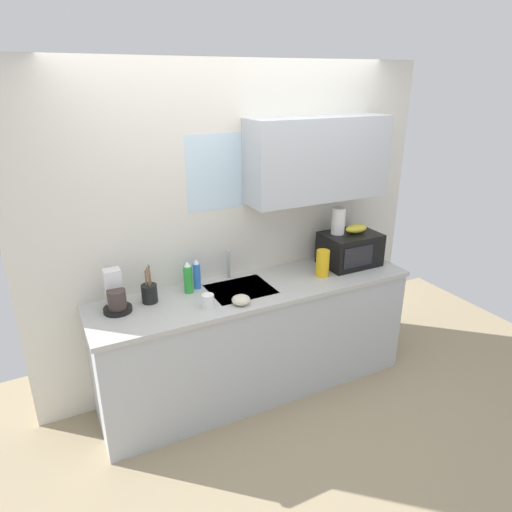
# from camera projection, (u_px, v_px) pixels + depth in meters

# --- Properties ---
(ground_plane) EXTENTS (5.65, 4.40, 0.02)m
(ground_plane) POSITION_uv_depth(u_px,v_px,m) (346.00, 498.00, 2.77)
(ground_plane) COLOR tan
(kitchen_wall_assembly) EXTENTS (3.25, 0.42, 2.50)m
(kitchen_wall_assembly) POSITION_uv_depth(u_px,v_px,m) (253.00, 214.00, 3.56)
(kitchen_wall_assembly) COLOR silver
(kitchen_wall_assembly) RESTS_ON ground
(counter_unit) EXTENTS (2.48, 0.63, 0.90)m
(counter_unit) POSITION_uv_depth(u_px,v_px,m) (256.00, 338.00, 3.59)
(counter_unit) COLOR #B2B7BC
(counter_unit) RESTS_ON ground
(sink_faucet) EXTENTS (0.03, 0.03, 0.23)m
(sink_faucet) POSITION_uv_depth(u_px,v_px,m) (228.00, 264.00, 3.53)
(sink_faucet) COLOR #B2B5BA
(sink_faucet) RESTS_ON counter_unit
(microwave) EXTENTS (0.46, 0.35, 0.27)m
(microwave) POSITION_uv_depth(u_px,v_px,m) (350.00, 249.00, 3.80)
(microwave) COLOR black
(microwave) RESTS_ON counter_unit
(banana_bunch) EXTENTS (0.20, 0.11, 0.07)m
(banana_bunch) POSITION_uv_depth(u_px,v_px,m) (356.00, 229.00, 3.76)
(banana_bunch) COLOR gold
(banana_bunch) RESTS_ON microwave
(paper_towel_roll) EXTENTS (0.11, 0.11, 0.22)m
(paper_towel_roll) POSITION_uv_depth(u_px,v_px,m) (338.00, 221.00, 3.71)
(paper_towel_roll) COLOR white
(paper_towel_roll) RESTS_ON microwave
(coffee_maker) EXTENTS (0.19, 0.21, 0.28)m
(coffee_maker) POSITION_uv_depth(u_px,v_px,m) (115.00, 296.00, 3.06)
(coffee_maker) COLOR black
(coffee_maker) RESTS_ON counter_unit
(dish_soap_bottle_blue) EXTENTS (0.06, 0.06, 0.23)m
(dish_soap_bottle_blue) POSITION_uv_depth(u_px,v_px,m) (197.00, 275.00, 3.37)
(dish_soap_bottle_blue) COLOR blue
(dish_soap_bottle_blue) RESTS_ON counter_unit
(dish_soap_bottle_green) EXTENTS (0.06, 0.06, 0.24)m
(dish_soap_bottle_green) POSITION_uv_depth(u_px,v_px,m) (188.00, 278.00, 3.30)
(dish_soap_bottle_green) COLOR green
(dish_soap_bottle_green) RESTS_ON counter_unit
(cereal_canister) EXTENTS (0.10, 0.10, 0.21)m
(cereal_canister) POSITION_uv_depth(u_px,v_px,m) (323.00, 263.00, 3.59)
(cereal_canister) COLOR gold
(cereal_canister) RESTS_ON counter_unit
(mug_white) EXTENTS (0.08, 0.08, 0.09)m
(mug_white) POSITION_uv_depth(u_px,v_px,m) (208.00, 301.00, 3.11)
(mug_white) COLOR white
(mug_white) RESTS_ON counter_unit
(utensil_crock) EXTENTS (0.11, 0.11, 0.28)m
(utensil_crock) POSITION_uv_depth(u_px,v_px,m) (149.00, 293.00, 3.18)
(utensil_crock) COLOR black
(utensil_crock) RESTS_ON counter_unit
(small_bowl) EXTENTS (0.13, 0.13, 0.06)m
(small_bowl) POSITION_uv_depth(u_px,v_px,m) (241.00, 300.00, 3.16)
(small_bowl) COLOR beige
(small_bowl) RESTS_ON counter_unit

